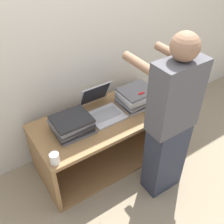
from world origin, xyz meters
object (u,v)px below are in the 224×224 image
Objects in this scene: person at (170,124)px; mug at (55,158)px; laptop_stack_left at (72,125)px; laptop_stack_right at (136,97)px; laptop_open at (103,109)px.

person is 0.96m from mug.
laptop_stack_right is at bearing 0.19° from laptop_stack_left.
laptop_stack_right is (0.71, 0.00, 0.01)m from laptop_stack_left.
person is (0.25, -0.63, 0.14)m from laptop_open.
laptop_stack_left is 3.65× the size of mug.
laptop_stack_left is 0.84m from person.
laptop_stack_left reaches higher than mug.
laptop_stack_right is (0.35, -0.06, 0.03)m from laptop_open.
person is at bearing -68.06° from laptop_open.
laptop_open is 0.26× the size of person.
laptop_open is 0.36m from laptop_stack_left.
laptop_stack_right is at bearing 79.85° from person.
laptop_stack_right reaches higher than laptop_stack_left.
laptop_open reaches higher than mug.
mug is at bearing -153.30° from laptop_open.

